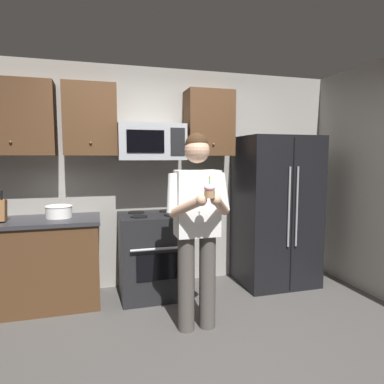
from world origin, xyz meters
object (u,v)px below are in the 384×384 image
(microwave, at_px, (151,142))
(refrigerator, at_px, (276,211))
(oven_range, at_px, (154,254))
(person, at_px, (197,221))
(bowl_large_white, at_px, (59,211))
(cupcake, at_px, (210,191))

(microwave, xyz_separation_m, refrigerator, (1.50, -0.16, -0.82))
(oven_range, relative_size, person, 0.53)
(bowl_large_white, bearing_deg, oven_range, -3.72)
(oven_range, height_order, person, person)
(microwave, relative_size, person, 0.42)
(microwave, distance_m, person, 1.26)
(bowl_large_white, relative_size, cupcake, 1.59)
(refrigerator, height_order, cupcake, refrigerator)
(refrigerator, distance_m, cupcake, 1.77)
(refrigerator, bearing_deg, person, -146.10)
(refrigerator, relative_size, cupcake, 10.35)
(bowl_large_white, height_order, person, person)
(refrigerator, height_order, bowl_large_white, refrigerator)
(person, bearing_deg, refrigerator, 33.90)
(cupcake, bearing_deg, oven_range, 101.18)
(microwave, relative_size, cupcake, 4.26)
(oven_range, height_order, cupcake, cupcake)
(oven_range, xyz_separation_m, person, (0.24, -0.89, 0.53))
(oven_range, distance_m, cupcake, 1.49)
(oven_range, height_order, microwave, microwave)
(microwave, bearing_deg, refrigerator, -6.03)
(person, bearing_deg, microwave, 103.43)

